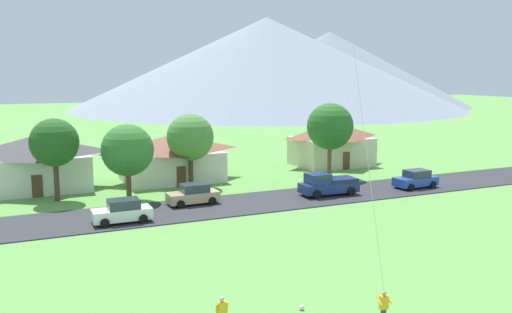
# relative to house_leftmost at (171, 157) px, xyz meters

# --- Properties ---
(road_strip) EXTENTS (160.00, 6.97, 0.08)m
(road_strip) POSITION_rel_house_leftmost_xyz_m (-4.76, -12.32, -2.37)
(road_strip) COLOR #2D2D33
(road_strip) RESTS_ON ground
(mountain_far_east_ridge) EXTENTS (93.92, 93.92, 24.85)m
(mountain_far_east_ridge) POSITION_rel_house_leftmost_xyz_m (84.86, 107.17, 10.01)
(mountain_far_east_ridge) COLOR gray
(mountain_far_east_ridge) RESTS_ON ground
(mountain_west_ridge) EXTENTS (120.96, 120.96, 28.05)m
(mountain_west_ridge) POSITION_rel_house_leftmost_xyz_m (58.38, 101.50, 11.61)
(mountain_west_ridge) COLOR gray
(mountain_west_ridge) RESTS_ON ground
(house_leftmost) EXTENTS (10.26, 7.63, 4.66)m
(house_leftmost) POSITION_rel_house_leftmost_xyz_m (0.00, 0.00, 0.00)
(house_leftmost) COLOR beige
(house_leftmost) RESTS_ON ground
(house_right_center) EXTENTS (10.33, 6.98, 5.08)m
(house_right_center) POSITION_rel_house_leftmost_xyz_m (-12.77, 0.57, 0.22)
(house_right_center) COLOR silver
(house_right_center) RESTS_ON ground
(house_rightmost) EXTENTS (9.11, 6.97, 5.12)m
(house_rightmost) POSITION_rel_house_leftmost_xyz_m (19.69, 1.14, 0.24)
(house_rightmost) COLOR beige
(house_rightmost) RESTS_ON ground
(tree_near_left) EXTENTS (4.40, 4.40, 6.59)m
(tree_near_left) POSITION_rel_house_leftmost_xyz_m (-5.69, -7.32, 1.95)
(tree_near_left) COLOR brown
(tree_near_left) RESTS_ON ground
(tree_left_of_center) EXTENTS (4.82, 4.82, 7.77)m
(tree_left_of_center) POSITION_rel_house_leftmost_xyz_m (15.45, -5.29, 2.92)
(tree_left_of_center) COLOR brown
(tree_left_of_center) RESTS_ON ground
(tree_center) EXTENTS (4.06, 4.06, 7.06)m
(tree_center) POSITION_rel_house_leftmost_xyz_m (-11.27, -4.82, 2.59)
(tree_center) COLOR #4C3823
(tree_center) RESTS_ON ground
(tree_near_right) EXTENTS (4.47, 4.47, 7.03)m
(tree_near_right) POSITION_rel_house_leftmost_xyz_m (0.86, -3.90, 2.36)
(tree_near_right) COLOR #4C3823
(tree_near_right) RESTS_ON ground
(parked_car_blue_mid_west) EXTENTS (4.27, 2.22, 1.68)m
(parked_car_blue_mid_west) POSITION_rel_house_leftmost_xyz_m (20.07, -13.24, -1.55)
(parked_car_blue_mid_west) COLOR #2847A8
(parked_car_blue_mid_west) RESTS_ON road_strip
(parked_car_tan_mid_east) EXTENTS (4.25, 2.17, 1.68)m
(parked_car_tan_mid_east) POSITION_rel_house_leftmost_xyz_m (-1.08, -10.82, -1.55)
(parked_car_tan_mid_east) COLOR tan
(parked_car_tan_mid_east) RESTS_ON road_strip
(parked_car_white_east_end) EXTENTS (4.20, 2.08, 1.68)m
(parked_car_white_east_end) POSITION_rel_house_leftmost_xyz_m (-7.44, -13.97, -1.55)
(parked_car_white_east_end) COLOR white
(parked_car_white_east_end) RESTS_ON road_strip
(pickup_truck_navy_west_side) EXTENTS (5.29, 2.52, 1.99)m
(pickup_truck_navy_west_side) POSITION_rel_house_leftmost_xyz_m (10.77, -12.51, -1.36)
(pickup_truck_navy_west_side) COLOR navy
(pickup_truck_navy_west_side) RESTS_ON road_strip
(soccer_ball) EXTENTS (0.24, 0.24, 0.24)m
(soccer_ball) POSITION_rel_house_leftmost_xyz_m (-2.55, -31.93, -2.29)
(soccer_ball) COLOR white
(soccer_ball) RESTS_ON ground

